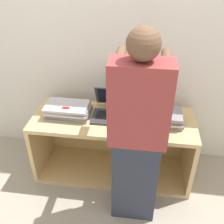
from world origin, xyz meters
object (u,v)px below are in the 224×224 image
Objects in this scene: laptop_open at (114,110)px; person at (137,138)px; laptop_stack_left at (68,110)px; laptop_stack_right at (160,117)px.

laptop_open is 0.54m from person.
person reaches higher than laptop_stack_left.
person is (0.62, -0.42, 0.09)m from laptop_stack_left.
laptop_open is 0.40m from laptop_stack_left.
laptop_stack_left is (-0.40, -0.06, 0.01)m from laptop_open.
laptop_stack_left is at bearing 145.89° from person.
laptop_stack_left is at bearing -179.72° from laptop_stack_right.
person is at bearing -111.83° from laptop_stack_right.
laptop_stack_left is 0.80m from laptop_stack_right.
laptop_stack_left and laptop_stack_right have the same top height.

